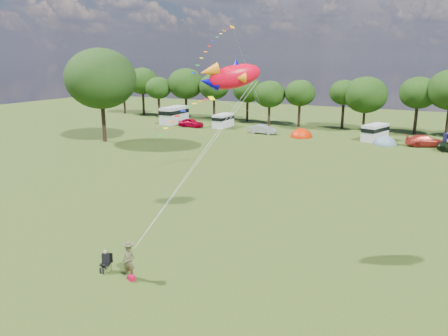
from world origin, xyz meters
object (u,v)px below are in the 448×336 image
at_px(car_b, 263,129).
at_px(camp_chair, 106,258).
at_px(campervan_c, 375,132).
at_px(fish_kite, 230,76).
at_px(tent_greyblue, 385,144).
at_px(kite_flyer, 129,262).
at_px(car_a, 191,123).
at_px(car_c, 426,141).
at_px(tent_orange, 301,137).
at_px(campervan_a, 174,114).
at_px(big_tree, 101,79).
at_px(campervan_b, 223,120).

xyz_separation_m(car_b, camp_chair, (9.90, -47.38, 0.06)).
xyz_separation_m(campervan_c, fish_kite, (-2.65, -42.60, 9.52)).
distance_m(tent_greyblue, camp_chair, 47.79).
height_order(kite_flyer, camp_chair, kite_flyer).
bearing_deg(camp_chair, car_a, 99.82).
bearing_deg(car_c, car_b, 69.22).
height_order(kite_flyer, fish_kite, fish_kite).
bearing_deg(car_b, camp_chair, -167.74).
relative_size(car_c, tent_greyblue, 1.47).
bearing_deg(kite_flyer, tent_orange, 87.63).
relative_size(car_a, fish_kite, 1.23).
distance_m(car_a, camp_chair, 53.53).
bearing_deg(campervan_a, big_tree, -177.16).
distance_m(car_b, campervan_a, 19.46).
height_order(car_b, campervan_b, campervan_b).
distance_m(kite_flyer, camp_chair, 1.76).
bearing_deg(car_b, kite_flyer, -165.76).
distance_m(tent_greyblue, fish_kite, 41.68).
relative_size(campervan_b, kite_flyer, 2.36).
relative_size(campervan_a, tent_orange, 1.71).
xyz_separation_m(car_b, kite_flyer, (11.64, -47.48, 0.28)).
bearing_deg(kite_flyer, tent_greyblue, 72.67).
bearing_deg(tent_greyblue, fish_kite, -96.39).
bearing_deg(big_tree, campervan_c, 28.60).
distance_m(car_a, fish_kite, 50.77).
height_order(tent_orange, fish_kite, fish_kite).
bearing_deg(tent_orange, campervan_c, 11.61).
bearing_deg(car_a, car_c, -91.36).
distance_m(campervan_a, camp_chair, 58.35).
bearing_deg(kite_flyer, fish_kite, 60.58).
height_order(campervan_a, fish_kite, fish_kite).
relative_size(car_a, tent_greyblue, 1.32).
relative_size(campervan_b, tent_greyblue, 1.35).
height_order(car_c, campervan_b, campervan_b).
relative_size(tent_orange, kite_flyer, 1.82).
height_order(big_tree, camp_chair, big_tree).
xyz_separation_m(car_c, kite_flyer, (-12.29, -48.18, 0.23)).
relative_size(big_tree, car_a, 2.87).
bearing_deg(tent_orange, car_b, 179.98).
relative_size(tent_greyblue, kite_flyer, 1.74).
height_order(campervan_b, fish_kite, fish_kite).
xyz_separation_m(big_tree, car_a, (4.04, 17.42, -8.25)).
distance_m(camp_chair, fish_kite, 12.97).
bearing_deg(car_a, tent_greyblue, -93.32).
bearing_deg(camp_chair, tent_greyblue, 62.69).
xyz_separation_m(kite_flyer, fish_kite, (2.67, 7.04, 9.81)).
xyz_separation_m(car_c, campervan_a, (-43.10, 2.49, 0.87)).
bearing_deg(kite_flyer, campervan_b, 103.34).
xyz_separation_m(campervan_a, fish_kite, (33.48, -43.63, 9.17)).
relative_size(car_a, campervan_b, 0.97).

